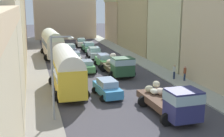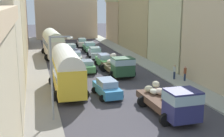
# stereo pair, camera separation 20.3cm
# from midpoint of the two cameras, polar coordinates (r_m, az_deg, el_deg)

# --- Properties ---
(ground_plane) EXTENTS (154.00, 154.00, 0.00)m
(ground_plane) POSITION_cam_midpoint_polar(r_m,az_deg,el_deg) (39.44, -3.70, 0.39)
(ground_plane) COLOR #423F46
(sidewalk_left) EXTENTS (2.50, 70.00, 0.14)m
(sidewalk_left) POSITION_cam_midpoint_polar(r_m,az_deg,el_deg) (38.67, -14.28, -0.13)
(sidewalk_left) COLOR gray
(sidewalk_left) RESTS_ON ground
(sidewalk_right) EXTENTS (2.50, 70.00, 0.14)m
(sidewalk_right) POSITION_cam_midpoint_polar(r_m,az_deg,el_deg) (41.46, 6.15, 1.04)
(sidewalk_right) COLOR #A8ADA0
(sidewalk_right) RESTS_ON ground
(building_left_3) EXTENTS (4.71, 12.72, 13.28)m
(building_left_3) POSITION_cam_midpoint_polar(r_m,az_deg,el_deg) (47.08, -19.18, 9.91)
(building_left_3) COLOR tan
(building_left_3) RESTS_ON ground
(building_left_4) EXTENTS (5.18, 11.15, 13.36)m
(building_left_4) POSITION_cam_midpoint_polar(r_m,az_deg,el_deg) (59.22, -18.91, 10.37)
(building_left_4) COLOR tan
(building_left_4) RESTS_ON ground
(building_right_2) EXTENTS (6.44, 9.73, 9.80)m
(building_right_2) POSITION_cam_midpoint_polar(r_m,az_deg,el_deg) (40.39, 13.13, 7.44)
(building_right_2) COLOR beige
(building_right_2) RESTS_ON ground
(building_right_3) EXTENTS (4.71, 14.97, 12.64)m
(building_right_3) POSITION_cam_midpoint_polar(r_m,az_deg,el_deg) (51.52, 5.91, 10.33)
(building_right_3) COLOR tan
(building_right_3) RESTS_ON ground
(building_right_4) EXTENTS (5.19, 9.48, 8.96)m
(building_right_4) POSITION_cam_midpoint_polar(r_m,az_deg,el_deg) (63.68, 1.68, 9.20)
(building_right_4) COLOR tan
(building_right_4) RESTS_ON ground
(distant_church) EXTENTS (13.70, 6.91, 19.41)m
(distant_church) POSITION_cam_midpoint_polar(r_m,az_deg,el_deg) (70.75, -9.25, 11.34)
(distant_church) COLOR beige
(distant_church) RESTS_ON ground
(parked_bus_0) EXTENTS (3.28, 8.60, 4.13)m
(parked_bus_0) POSITION_cam_midpoint_polar(r_m,az_deg,el_deg) (28.03, -8.82, -0.03)
(parked_bus_0) COLOR yellow
(parked_bus_0) RESTS_ON ground
(parked_bus_1) EXTENTS (3.51, 9.72, 4.10)m
(parked_bus_1) POSITION_cam_midpoint_polar(r_m,az_deg,el_deg) (46.65, -11.48, 4.91)
(parked_bus_1) COLOR beige
(parked_bus_1) RESTS_ON ground
(cargo_truck_0) EXTENTS (3.23, 6.83, 2.55)m
(cargo_truck_0) POSITION_cam_midpoint_polar(r_m,az_deg,el_deg) (22.28, 11.36, -6.15)
(cargo_truck_0) COLOR navy
(cargo_truck_0) RESTS_ON ground
(cargo_truck_1) EXTENTS (3.25, 6.51, 2.41)m
(cargo_truck_1) POSITION_cam_midpoint_polar(r_m,az_deg,el_deg) (34.05, 1.15, 0.62)
(cargo_truck_1) COLOR #295235
(cargo_truck_1) RESTS_ON ground
(car_0) EXTENTS (2.25, 4.09, 1.70)m
(car_0) POSITION_cam_midpoint_polar(r_m,az_deg,el_deg) (39.03, -1.69, 1.53)
(car_0) COLOR #479A49
(car_0) RESTS_ON ground
(car_1) EXTENTS (2.43, 4.44, 1.63)m
(car_1) POSITION_cam_midpoint_polar(r_m,az_deg,el_deg) (45.36, -3.52, 3.06)
(car_1) COLOR silver
(car_1) RESTS_ON ground
(car_2) EXTENTS (2.42, 4.23, 1.61)m
(car_2) POSITION_cam_midpoint_polar(r_m,az_deg,el_deg) (51.35, -4.61, 4.16)
(car_2) COLOR #4B935A
(car_2) RESTS_ON ground
(car_3) EXTENTS (2.37, 4.12, 1.54)m
(car_3) POSITION_cam_midpoint_polar(r_m,az_deg,el_deg) (57.22, -6.05, 4.98)
(car_3) COLOR beige
(car_3) RESTS_ON ground
(car_4) EXTENTS (2.36, 4.26, 1.59)m
(car_4) POSITION_cam_midpoint_polar(r_m,az_deg,el_deg) (26.84, -1.13, -3.75)
(car_4) COLOR #3A8ECE
(car_4) RESTS_ON ground
(car_5) EXTENTS (2.28, 3.83, 1.45)m
(car_5) POSITION_cam_midpoint_polar(r_m,az_deg,el_deg) (36.24, -5.12, 0.46)
(car_5) COLOR #539D5A
(car_5) RESTS_ON ground
(car_6) EXTENTS (2.26, 3.81, 1.53)m
(car_6) POSITION_cam_midpoint_polar(r_m,az_deg,el_deg) (42.17, -7.25, 2.18)
(car_6) COLOR silver
(car_6) RESTS_ON ground
(car_7) EXTENTS (2.26, 3.87, 1.50)m
(car_7) POSITION_cam_midpoint_polar(r_m,az_deg,el_deg) (50.15, -8.11, 3.80)
(car_7) COLOR slate
(car_7) RESTS_ON ground
(pedestrian_0) EXTENTS (0.40, 0.40, 1.74)m
(pedestrian_0) POSITION_cam_midpoint_polar(r_m,az_deg,el_deg) (32.50, 13.58, -0.80)
(pedestrian_0) COLOR #1E2B49
(pedestrian_0) RESTS_ON ground
(pedestrian_1) EXTENTS (0.37, 0.37, 1.74)m
(pedestrian_1) POSITION_cam_midpoint_polar(r_m,az_deg,el_deg) (32.98, 11.64, -0.53)
(pedestrian_1) COLOR #24304D
(pedestrian_1) RESTS_ON ground
(streetlamp_near) EXTENTS (1.66, 0.28, 6.15)m
(streetlamp_near) POSITION_cam_midpoint_polar(r_m,az_deg,el_deg) (20.99, -11.02, -0.51)
(streetlamp_near) COLOR gray
(streetlamp_near) RESTS_ON ground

